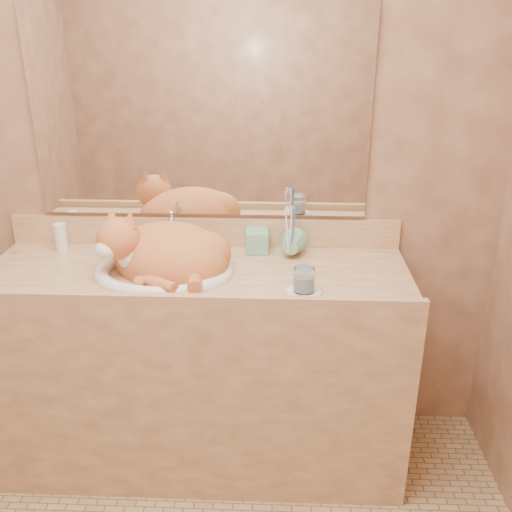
{
  "coord_description": "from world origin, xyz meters",
  "views": [
    {
      "loc": [
        0.31,
        -1.21,
        1.73
      ],
      "look_at": [
        0.23,
        0.7,
        0.92
      ],
      "focal_mm": 40.0,
      "sensor_mm": 36.0,
      "label": 1
    }
  ],
  "objects_px": {
    "soap_dispenser": "(257,233)",
    "water_glass": "(304,280)",
    "sink_basin": "(163,253)",
    "toothbrush_cup": "(290,249)",
    "vanity_counter": "(200,367)",
    "cat": "(163,250)"
  },
  "relations": [
    {
      "from": "vanity_counter",
      "to": "soap_dispenser",
      "type": "xyz_separation_m",
      "value": [
        0.22,
        0.16,
        0.52
      ]
    },
    {
      "from": "vanity_counter",
      "to": "sink_basin",
      "type": "bearing_deg",
      "value": -170.23
    },
    {
      "from": "sink_basin",
      "to": "water_glass",
      "type": "xyz_separation_m",
      "value": [
        0.51,
        -0.15,
        -0.03
      ]
    },
    {
      "from": "cat",
      "to": "sink_basin",
      "type": "bearing_deg",
      "value": -55.93
    },
    {
      "from": "soap_dispenser",
      "to": "water_glass",
      "type": "height_order",
      "value": "soap_dispenser"
    },
    {
      "from": "cat",
      "to": "vanity_counter",
      "type": "bearing_deg",
      "value": 23.22
    },
    {
      "from": "soap_dispenser",
      "to": "toothbrush_cup",
      "type": "height_order",
      "value": "soap_dispenser"
    },
    {
      "from": "sink_basin",
      "to": "toothbrush_cup",
      "type": "height_order",
      "value": "sink_basin"
    },
    {
      "from": "soap_dispenser",
      "to": "toothbrush_cup",
      "type": "distance_m",
      "value": 0.14
    },
    {
      "from": "soap_dispenser",
      "to": "sink_basin",
      "type": "bearing_deg",
      "value": -156.1
    },
    {
      "from": "toothbrush_cup",
      "to": "water_glass",
      "type": "height_order",
      "value": "toothbrush_cup"
    },
    {
      "from": "sink_basin",
      "to": "cat",
      "type": "height_order",
      "value": "cat"
    },
    {
      "from": "sink_basin",
      "to": "toothbrush_cup",
      "type": "relative_size",
      "value": 4.81
    },
    {
      "from": "vanity_counter",
      "to": "sink_basin",
      "type": "distance_m",
      "value": 0.52
    },
    {
      "from": "sink_basin",
      "to": "vanity_counter",
      "type": "bearing_deg",
      "value": 24.02
    },
    {
      "from": "cat",
      "to": "soap_dispenser",
      "type": "distance_m",
      "value": 0.38
    },
    {
      "from": "vanity_counter",
      "to": "water_glass",
      "type": "height_order",
      "value": "water_glass"
    },
    {
      "from": "sink_basin",
      "to": "water_glass",
      "type": "height_order",
      "value": "sink_basin"
    },
    {
      "from": "sink_basin",
      "to": "soap_dispenser",
      "type": "xyz_separation_m",
      "value": [
        0.34,
        0.18,
        0.02
      ]
    },
    {
      "from": "toothbrush_cup",
      "to": "water_glass",
      "type": "distance_m",
      "value": 0.29
    },
    {
      "from": "soap_dispenser",
      "to": "cat",
      "type": "bearing_deg",
      "value": -158.93
    },
    {
      "from": "vanity_counter",
      "to": "sink_basin",
      "type": "xyz_separation_m",
      "value": [
        -0.12,
        -0.02,
        0.5
      ]
    }
  ]
}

